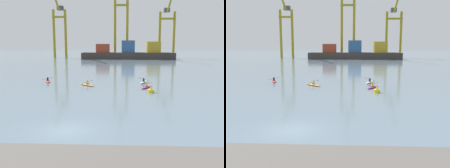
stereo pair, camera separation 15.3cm
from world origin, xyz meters
TOP-DOWN VIEW (x-y plane):
  - ground_plane at (0.00, 0.00)m, footprint 800.00×800.00m
  - container_barge at (6.77, 95.12)m, footprint 42.00×8.58m
  - gantry_crane_west at (-26.42, 100.64)m, footprint 6.85×18.54m
  - gantry_crane_west_mid at (3.21, 101.57)m, footprint 7.06×18.79m
  - gantry_crane_east_mid at (25.55, 104.42)m, footprint 8.16×19.10m
  - channel_buoy at (8.17, 15.47)m, footprint 0.90×0.90m
  - kayak_orange at (-1.47, 20.77)m, footprint 2.94×2.71m
  - kayak_white at (7.90, 24.12)m, footprint 2.06×3.36m
  - kayak_red at (-9.06, 24.44)m, footprint 2.10×3.37m
  - kayak_magenta at (7.93, 19.11)m, footprint 2.29×3.21m

SIDE VIEW (x-z plane):
  - ground_plane at x=0.00m, z-range 0.00..0.00m
  - kayak_red at x=-9.06m, z-range -0.30..0.65m
  - kayak_orange at x=-1.47m, z-range -0.30..0.65m
  - kayak_white at x=7.90m, z-range -0.30..0.65m
  - kayak_magenta at x=7.93m, z-range -0.37..0.71m
  - channel_buoy at x=8.17m, z-range -0.14..0.86m
  - container_barge at x=6.77m, z-range -1.47..6.91m
  - gantry_crane_east_mid at x=25.55m, z-range 0.28..30.97m
  - gantry_crane_west at x=-26.42m, z-range -0.21..32.39m
  - gantry_crane_west_mid at x=3.21m, z-range -0.03..39.01m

